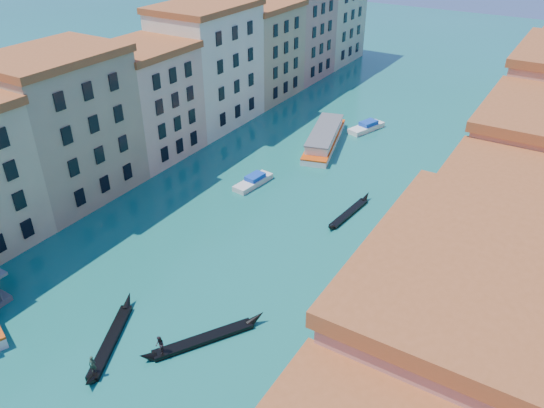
{
  "coord_description": "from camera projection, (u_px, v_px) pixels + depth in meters",
  "views": [
    {
      "loc": [
        32.14,
        -2.23,
        37.27
      ],
      "look_at": [
        3.89,
        43.86,
        5.08
      ],
      "focal_mm": 35.0,
      "sensor_mm": 36.0,
      "label": 1
    }
  ],
  "objects": [
    {
      "name": "left_bank_palazzos",
      "position": [
        185.0,
        79.0,
        89.22
      ],
      "size": [
        12.8,
        128.4,
        21.0
      ],
      "color": "beige",
      "rests_on": "ground"
    },
    {
      "name": "quay",
      "position": [
        465.0,
        201.0,
        72.61
      ],
      "size": [
        4.0,
        140.0,
        1.0
      ],
      "primitive_type": "cube",
      "color": "gray",
      "rests_on": "ground"
    },
    {
      "name": "mooring_poles_right",
      "position": [
        329.0,
        360.0,
        46.99
      ],
      "size": [
        1.44,
        54.24,
        3.2
      ],
      "color": "brown",
      "rests_on": "ground"
    },
    {
      "name": "vaporetto_far",
      "position": [
        324.0,
        137.0,
        89.33
      ],
      "size": [
        8.95,
        18.73,
        2.72
      ],
      "rotation": [
        0.0,
        0.0,
        0.27
      ],
      "color": "silver",
      "rests_on": "ground"
    },
    {
      "name": "gondola_fore",
      "position": [
        110.0,
        339.0,
        50.39
      ],
      "size": [
        6.32,
        11.55,
        2.48
      ],
      "rotation": [
        0.0,
        0.0,
        0.46
      ],
      "color": "black",
      "rests_on": "ground"
    },
    {
      "name": "gondola_right",
      "position": [
        201.0,
        338.0,
        50.39
      ],
      "size": [
        7.77,
        11.56,
        2.6
      ],
      "rotation": [
        0.0,
        0.0,
        -0.56
      ],
      "color": "black",
      "rests_on": "ground"
    },
    {
      "name": "gondola_far",
      "position": [
        350.0,
        212.0,
        70.48
      ],
      "size": [
        1.93,
        11.27,
        1.6
      ],
      "rotation": [
        0.0,
        0.0,
        -0.1
      ],
      "color": "black",
      "rests_on": "ground"
    },
    {
      "name": "motorboat_mid",
      "position": [
        254.0,
        181.0,
        77.43
      ],
      "size": [
        2.91,
        7.01,
        1.41
      ],
      "rotation": [
        0.0,
        0.0,
        -0.12
      ],
      "color": "silver",
      "rests_on": "ground"
    },
    {
      "name": "motorboat_far",
      "position": [
        367.0,
        127.0,
        94.96
      ],
      "size": [
        4.56,
        7.86,
        1.55
      ],
      "rotation": [
        0.0,
        0.0,
        -0.31
      ],
      "color": "silver",
      "rests_on": "ground"
    }
  ]
}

